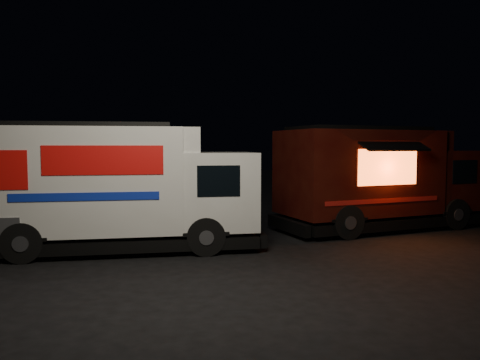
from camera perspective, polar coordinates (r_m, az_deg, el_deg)
ground at (r=11.44m, az=-3.43°, el=-9.18°), size 80.00×80.00×0.00m
white_truck at (r=12.25m, az=-14.12°, el=-0.82°), size 7.32×3.28×3.21m
red_truck at (r=15.66m, az=16.83°, el=0.24°), size 7.40×4.76×3.23m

